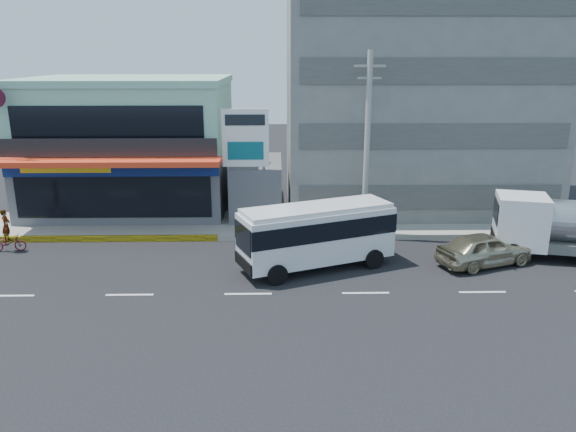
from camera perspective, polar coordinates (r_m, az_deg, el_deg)
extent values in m
plane|color=black|center=(24.04, -4.08, -7.91)|extent=(120.00, 120.00, 0.00)
cube|color=gray|center=(33.08, 5.43, -0.86)|extent=(70.00, 5.00, 0.30)
cube|color=#4F4F55|center=(37.91, -15.26, 3.72)|extent=(12.00, 10.00, 4.00)
cube|color=#89C2AB|center=(37.30, -15.71, 9.73)|extent=(12.00, 10.00, 4.00)
cube|color=red|center=(32.02, -17.98, 5.22)|extent=(12.40, 1.80, 0.30)
cube|color=navy|center=(32.83, -17.54, 4.54)|extent=(12.00, 0.12, 0.80)
cube|color=black|center=(33.17, -17.30, 2.01)|extent=(11.00, 0.06, 2.60)
cube|color=gray|center=(38.04, 12.43, 11.58)|extent=(16.00, 12.00, 14.00)
cube|color=#4F4F55|center=(34.89, -3.16, 2.80)|extent=(3.00, 6.00, 3.50)
cylinder|color=slate|center=(33.53, -3.26, 5.45)|extent=(1.50, 1.50, 0.15)
cylinder|color=gray|center=(31.92, -6.07, 4.24)|extent=(0.16, 0.16, 6.50)
cylinder|color=gray|center=(31.81, -2.47, 4.28)|extent=(0.16, 0.16, 6.50)
cube|color=white|center=(31.50, -4.35, 7.92)|extent=(2.60, 0.18, 3.20)
cylinder|color=#999993|center=(30.08, 8.02, 6.84)|extent=(0.30, 0.30, 10.00)
cube|color=#999993|center=(29.71, 8.34, 14.86)|extent=(1.60, 0.12, 0.12)
cube|color=#999993|center=(29.73, 8.30, 13.70)|extent=(1.20, 0.10, 0.10)
cube|color=silver|center=(26.26, 2.93, -1.91)|extent=(7.54, 4.85, 2.37)
cube|color=black|center=(26.12, 2.94, -0.95)|extent=(7.60, 4.92, 0.88)
cube|color=silver|center=(25.89, 2.97, 0.80)|extent=(7.27, 4.58, 0.21)
cylinder|color=black|center=(24.74, -1.11, -5.98)|extent=(0.97, 0.62, 0.93)
cylinder|color=black|center=(26.70, -2.97, -4.30)|extent=(0.97, 0.62, 0.93)
cylinder|color=black|center=(26.88, 8.72, -4.33)|extent=(0.97, 0.62, 0.93)
cylinder|color=black|center=(28.70, 6.32, -2.90)|extent=(0.97, 0.62, 0.93)
imported|color=#B9B08E|center=(28.46, 19.34, -3.19)|extent=(5.08, 3.41, 1.61)
cube|color=silver|center=(30.10, 22.56, -0.45)|extent=(2.90, 2.90, 2.56)
cylinder|color=black|center=(29.36, 21.81, -3.50)|extent=(1.03, 0.55, 0.99)
cylinder|color=black|center=(31.49, 21.33, -2.16)|extent=(1.03, 0.55, 0.99)
imported|color=#530B17|center=(32.20, -26.52, -2.46)|extent=(1.78, 0.78, 0.91)
imported|color=#66594C|center=(31.94, -26.72, -0.88)|extent=(0.46, 0.64, 1.66)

